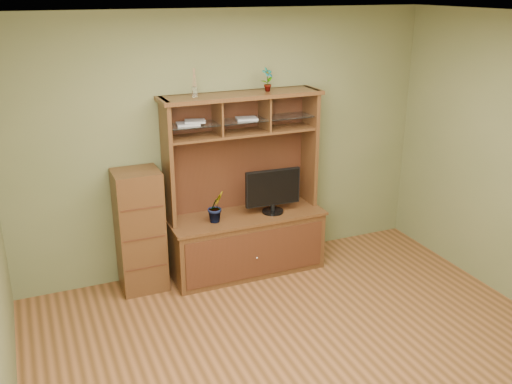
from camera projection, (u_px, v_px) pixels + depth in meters
room at (321, 209)px, 4.20m from camera, size 4.54×4.04×2.74m
media_hutch at (245, 225)px, 6.02m from camera, size 1.66×0.61×1.90m
monitor at (273, 190)px, 5.92m from camera, size 0.59×0.23×0.47m
orchid_plant at (216, 207)px, 5.72m from camera, size 0.21×0.19×0.32m
top_plant at (267, 79)px, 5.67m from camera, size 0.15×0.12×0.24m
reed_diffuser at (195, 86)px, 5.40m from camera, size 0.05×0.05×0.27m
magazines at (210, 121)px, 5.57m from camera, size 0.85×0.20×0.04m
side_cabinet at (140, 231)px, 5.62m from camera, size 0.44×0.41×1.24m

